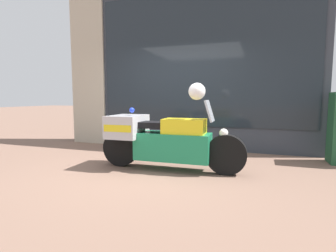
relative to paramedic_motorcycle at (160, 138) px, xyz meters
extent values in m
plane|color=#7A5B4C|center=(-0.16, 0.06, -0.53)|extent=(60.00, 60.00, 0.00)
cube|color=#333842|center=(-0.16, 2.06, 1.48)|extent=(6.08, 0.40, 4.02)
cube|color=#B2A893|center=(-2.72, 2.08, 1.48)|extent=(0.97, 0.55, 4.02)
cube|color=#1E262D|center=(0.29, 1.84, 1.53)|extent=(4.88, 0.02, 3.02)
cube|color=slate|center=(0.25, 2.07, -0.26)|extent=(4.66, 0.30, 0.55)
cube|color=silver|center=(0.25, 2.21, 0.73)|extent=(4.66, 0.02, 1.47)
cube|color=beige|center=(0.25, 2.07, 1.46)|extent=(4.66, 0.30, 0.02)
cube|color=black|center=(-1.21, 2.07, 1.50)|extent=(0.18, 0.04, 0.05)
cube|color=#B7B2A8|center=(0.25, 2.07, 1.50)|extent=(0.18, 0.04, 0.05)
cube|color=navy|center=(1.71, 2.07, 1.50)|extent=(0.18, 0.04, 0.05)
cube|color=yellow|center=(-1.20, 2.00, 0.15)|extent=(0.19, 0.03, 0.27)
cube|color=#2D8E42|center=(0.25, 2.00, 0.15)|extent=(0.19, 0.03, 0.27)
cube|color=orange|center=(1.70, 2.00, 0.15)|extent=(0.19, 0.03, 0.27)
cylinder|color=black|center=(1.10, 0.03, -0.21)|extent=(0.64, 0.16, 0.64)
cylinder|color=black|center=(-0.73, -0.02, -0.21)|extent=(0.64, 0.16, 0.64)
cube|color=#1E8456|center=(0.23, 0.01, -0.13)|extent=(1.26, 0.50, 0.45)
cube|color=yellow|center=(0.42, 0.01, 0.20)|extent=(0.69, 0.43, 0.27)
cube|color=black|center=(-0.05, 0.00, 0.22)|extent=(0.73, 0.37, 0.10)
cube|color=#B7B7BC|center=(-0.60, -0.02, 0.18)|extent=(0.56, 0.75, 0.38)
cube|color=yellow|center=(-0.60, -0.02, 0.18)|extent=(0.51, 0.76, 0.11)
cube|color=#B2BCC6|center=(0.83, 0.03, 0.47)|extent=(0.14, 0.33, 0.34)
sphere|color=white|center=(1.05, 0.03, 0.13)|extent=(0.14, 0.14, 0.14)
sphere|color=blue|center=(-0.50, -0.02, 0.46)|extent=(0.09, 0.09, 0.09)
sphere|color=white|center=(0.62, 0.02, 0.77)|extent=(0.27, 0.27, 0.27)
camera|label=1|loc=(1.56, -4.06, 0.67)|focal=28.00mm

